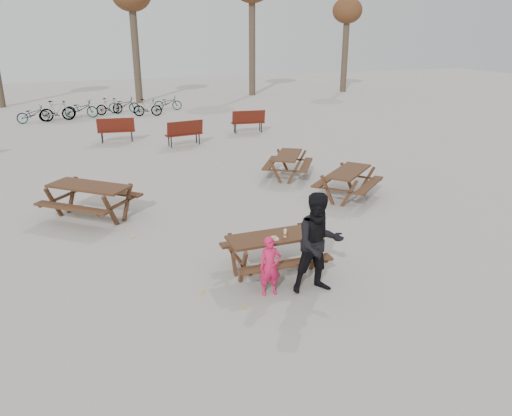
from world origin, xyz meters
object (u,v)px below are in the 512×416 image
object	(u,v)px
child	(270,266)
picnic_table_east	(348,184)
food_tray	(273,239)
soda_bottle	(285,234)
main_picnic_table	(274,245)
picnic_table_north	(91,202)
adult	(319,244)
picnic_table_far	(288,166)

from	to	relation	value
child	picnic_table_east	xyz separation A→B (m)	(4.09, 4.24, -0.16)
picnic_table_east	food_tray	bearing A→B (deg)	-175.98
soda_bottle	picnic_table_east	size ratio (longest dim) A/B	0.09
main_picnic_table	child	size ratio (longest dim) A/B	1.63
food_tray	picnic_table_north	distance (m)	5.45
main_picnic_table	picnic_table_east	distance (m)	5.07
soda_bottle	picnic_table_north	distance (m)	5.57
adult	child	bearing A→B (deg)	174.08
picnic_table_east	picnic_table_north	world-z (taller)	picnic_table_north
picnic_table_north	main_picnic_table	bearing A→B (deg)	-12.18
main_picnic_table	picnic_table_far	size ratio (longest dim) A/B	1.05
child	adult	size ratio (longest dim) A/B	0.59
child	food_tray	bearing A→B (deg)	66.12
child	adult	xyz separation A→B (m)	(0.85, -0.18, 0.38)
main_picnic_table	food_tray	bearing A→B (deg)	-118.54
picnic_table_north	picnic_table_far	world-z (taller)	picnic_table_north
soda_bottle	adult	bearing A→B (deg)	-70.55
food_tray	picnic_table_north	bearing A→B (deg)	124.13
food_tray	adult	size ratio (longest dim) A/B	0.10
adult	main_picnic_table	bearing A→B (deg)	121.84
adult	picnic_table_east	size ratio (longest dim) A/B	1.02
soda_bottle	picnic_table_far	xyz separation A→B (m)	(2.80, 6.08, -0.48)
food_tray	main_picnic_table	bearing A→B (deg)	61.46
food_tray	child	distance (m)	0.70
food_tray	adult	xyz separation A→B (m)	(0.55, -0.77, 0.14)
soda_bottle	picnic_table_far	size ratio (longest dim) A/B	0.10
food_tray	picnic_table_east	xyz separation A→B (m)	(3.79, 3.66, -0.40)
picnic_table_north	food_tray	bearing A→B (deg)	-14.11
picnic_table_east	soda_bottle	bearing A→B (deg)	-174.31
food_tray	soda_bottle	bearing A→B (deg)	10.45
main_picnic_table	picnic_table_far	bearing A→B (deg)	63.48
child	picnic_table_east	size ratio (longest dim) A/B	0.60
picnic_table_east	main_picnic_table	bearing A→B (deg)	-176.67
adult	picnic_table_east	bearing A→B (deg)	60.01
adult	picnic_table_north	size ratio (longest dim) A/B	0.92
soda_bottle	adult	distance (m)	0.87
soda_bottle	picnic_table_far	world-z (taller)	soda_bottle
adult	picnic_table_east	world-z (taller)	adult
main_picnic_table	adult	size ratio (longest dim) A/B	0.96
child	main_picnic_table	bearing A→B (deg)	65.90
picnic_table_east	child	bearing A→B (deg)	-173.96
picnic_table_east	picnic_table_far	xyz separation A→B (m)	(-0.72, 2.47, -0.02)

